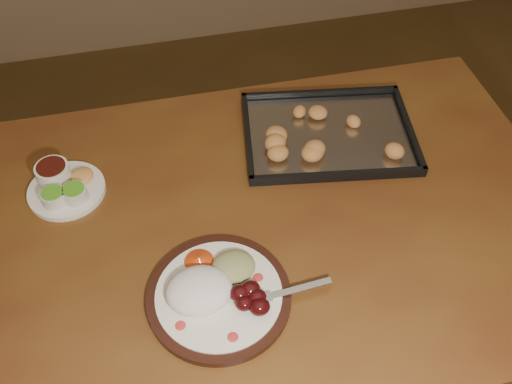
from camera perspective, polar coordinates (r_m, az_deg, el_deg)
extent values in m
cube|color=brown|center=(1.25, -2.32, -3.81)|extent=(1.51, 0.91, 0.04)
cylinder|color=#543919|center=(1.94, 15.82, 1.93)|extent=(0.07, 0.07, 0.71)
cylinder|color=black|center=(1.12, -3.72, -10.41)|extent=(0.28, 0.28, 0.02)
cylinder|color=white|center=(1.12, -3.74, -10.17)|extent=(0.25, 0.25, 0.01)
ellipsoid|color=red|center=(1.09, -7.57, -13.10)|extent=(0.02, 0.02, 0.00)
ellipsoid|color=red|center=(1.07, -2.33, -14.30)|extent=(0.02, 0.02, 0.00)
ellipsoid|color=red|center=(1.13, 0.21, -8.54)|extent=(0.02, 0.02, 0.00)
ellipsoid|color=red|center=(1.14, -8.10, -8.82)|extent=(0.02, 0.02, 0.00)
ellipsoid|color=white|center=(1.10, -5.73, -9.77)|extent=(0.16, 0.14, 0.06)
ellipsoid|color=#480A0C|center=(1.08, -1.18, -11.07)|extent=(0.04, 0.03, 0.03)
ellipsoid|color=#480A0C|center=(1.09, 0.11, -10.45)|extent=(0.04, 0.03, 0.03)
ellipsoid|color=#480A0C|center=(1.10, -0.59, -9.70)|extent=(0.04, 0.03, 0.03)
ellipsoid|color=#480A0C|center=(1.08, 0.37, -11.42)|extent=(0.04, 0.03, 0.03)
ellipsoid|color=#480A0C|center=(1.09, -1.63, -10.09)|extent=(0.04, 0.03, 0.03)
ellipsoid|color=tan|center=(1.13, -2.27, -7.45)|extent=(0.11, 0.10, 0.04)
cone|color=#E14214|center=(1.15, -5.71, -6.77)|extent=(0.07, 0.07, 0.03)
cube|color=silver|center=(1.12, 4.26, -9.64)|extent=(0.14, 0.02, 0.00)
cube|color=silver|center=(1.10, 0.65, -10.57)|extent=(0.04, 0.03, 0.00)
cylinder|color=silver|center=(1.09, -0.42, -11.29)|extent=(0.03, 0.00, 0.00)
cylinder|color=silver|center=(1.10, -0.51, -11.02)|extent=(0.03, 0.00, 0.00)
cylinder|color=silver|center=(1.10, -0.61, -10.75)|extent=(0.03, 0.00, 0.00)
cylinder|color=silver|center=(1.10, -0.71, -10.49)|extent=(0.03, 0.00, 0.00)
cylinder|color=white|center=(1.35, -18.40, 0.15)|extent=(0.17, 0.17, 0.01)
cylinder|color=silver|center=(1.32, -19.56, -0.51)|extent=(0.05, 0.05, 0.03)
cylinder|color=#51AA22|center=(1.31, -19.73, -0.05)|extent=(0.05, 0.05, 0.00)
cylinder|color=silver|center=(1.31, -17.64, -0.17)|extent=(0.05, 0.05, 0.03)
cylinder|color=#51AA22|center=(1.30, -17.80, 0.29)|extent=(0.05, 0.05, 0.00)
cylinder|color=white|center=(1.36, -19.60, 1.77)|extent=(0.08, 0.08, 0.04)
cylinder|color=#3B0F0A|center=(1.35, -19.84, 2.39)|extent=(0.06, 0.06, 0.00)
ellipsoid|color=#F0B654|center=(1.35, -17.02, 1.59)|extent=(0.05, 0.05, 0.02)
cube|color=black|center=(1.42, 7.23, 5.62)|extent=(0.45, 0.36, 0.01)
cube|color=black|center=(1.52, 6.41, 9.77)|extent=(0.41, 0.07, 0.02)
cube|color=black|center=(1.31, 8.27, 1.67)|extent=(0.41, 0.07, 0.02)
cube|color=black|center=(1.46, 15.03, 6.26)|extent=(0.06, 0.30, 0.02)
cube|color=black|center=(1.39, -0.86, 5.65)|extent=(0.06, 0.30, 0.02)
cube|color=silver|center=(1.42, 7.25, 5.78)|extent=(0.42, 0.33, 0.00)
ellipsoid|color=gold|center=(1.42, 9.36, 6.37)|extent=(0.05, 0.04, 0.03)
ellipsoid|color=gold|center=(1.45, 10.31, 7.51)|extent=(0.06, 0.06, 0.03)
ellipsoid|color=gold|center=(1.48, 7.23, 8.69)|extent=(0.05, 0.05, 0.03)
ellipsoid|color=gold|center=(1.43, 4.50, 7.38)|extent=(0.06, 0.06, 0.03)
ellipsoid|color=gold|center=(1.41, 3.78, 6.89)|extent=(0.06, 0.06, 0.03)
ellipsoid|color=gold|center=(1.39, 5.44, 5.88)|extent=(0.06, 0.06, 0.03)
ellipsoid|color=gold|center=(1.36, 5.43, 4.63)|extent=(0.06, 0.06, 0.03)
ellipsoid|color=gold|center=(1.35, 8.43, 3.72)|extent=(0.05, 0.05, 0.03)
ellipsoid|color=gold|center=(1.41, 11.46, 5.54)|extent=(0.06, 0.06, 0.03)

